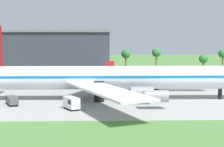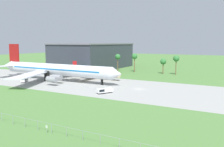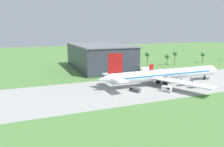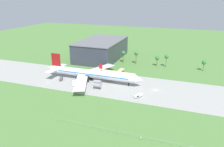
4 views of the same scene
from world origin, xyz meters
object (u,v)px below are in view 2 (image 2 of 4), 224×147
(regional_aircraft, at_px, (94,73))
(baggage_tug, at_px, (104,91))
(no_stopping_sign, at_px, (47,128))
(catering_van, at_px, (24,80))
(terminal_building, at_px, (93,56))
(fuel_truck, at_px, (15,77))
(jet_airliner, at_px, (54,70))

(regional_aircraft, distance_m, baggage_tug, 38.35)
(baggage_tug, height_order, no_stopping_sign, baggage_tug)
(catering_van, xyz_separation_m, terminal_building, (-9.02, 71.74, 7.68))
(fuel_truck, bearing_deg, jet_airliner, 15.91)
(fuel_truck, bearing_deg, no_stopping_sign, -35.06)
(jet_airliner, relative_size, baggage_tug, 11.55)
(baggage_tug, relative_size, catering_van, 1.32)
(regional_aircraft, xyz_separation_m, terminal_building, (-31.01, 44.89, 6.23))
(jet_airliner, relative_size, regional_aircraft, 2.52)
(regional_aircraft, bearing_deg, no_stopping_sign, -63.53)
(fuel_truck, relative_size, catering_van, 1.18)
(fuel_truck, xyz_separation_m, terminal_building, (5.03, 65.55, 8.07))
(jet_airliner, distance_m, catering_van, 15.00)
(regional_aircraft, height_order, baggage_tug, regional_aircraft)
(no_stopping_sign, bearing_deg, catering_van, 142.55)
(fuel_truck, xyz_separation_m, no_stopping_sign, (71.20, -49.96, 0.03))
(regional_aircraft, relative_size, baggage_tug, 4.58)
(baggage_tug, relative_size, no_stopping_sign, 3.90)
(regional_aircraft, relative_size, no_stopping_sign, 17.90)
(baggage_tug, xyz_separation_m, no_stopping_sign, (11.00, -40.89, 0.05))
(baggage_tug, relative_size, fuel_truck, 1.11)
(catering_van, relative_size, terminal_building, 0.08)
(terminal_building, bearing_deg, regional_aircraft, -55.37)
(catering_van, bearing_deg, fuel_truck, 156.23)
(jet_airliner, height_order, baggage_tug, jet_airliner)
(regional_aircraft, xyz_separation_m, baggage_tug, (24.16, -29.73, -1.87))
(jet_airliner, bearing_deg, regional_aircraft, 45.09)
(regional_aircraft, xyz_separation_m, fuel_truck, (-36.04, -20.66, -1.85))
(terminal_building, bearing_deg, jet_airliner, -74.43)
(jet_airliner, bearing_deg, catering_van, -121.40)
(baggage_tug, xyz_separation_m, catering_van, (-46.15, 2.88, 0.42))
(no_stopping_sign, distance_m, terminal_building, 133.36)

